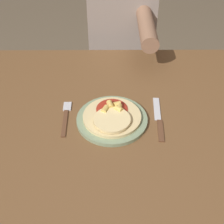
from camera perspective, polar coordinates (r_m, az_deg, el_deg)
dining_table at (r=1.14m, az=1.75°, el=-5.65°), size 1.12×0.95×0.76m
plate at (r=1.06m, az=0.00°, el=-1.33°), size 0.24×0.24×0.01m
pizza at (r=1.05m, az=0.02°, el=-0.74°), size 0.20×0.20×0.04m
fork at (r=1.09m, az=-8.44°, el=-0.73°), size 0.03×0.18×0.00m
knife at (r=1.08m, az=8.52°, el=-1.29°), size 0.03×0.22×0.00m
person_diner at (r=1.66m, az=1.76°, el=12.86°), size 0.32×0.52×1.19m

